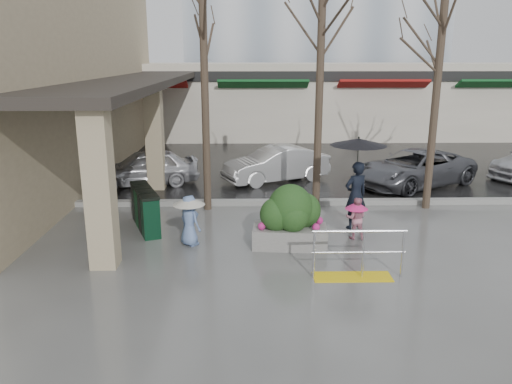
{
  "coord_description": "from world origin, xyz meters",
  "views": [
    {
      "loc": [
        -0.86,
        -10.54,
        4.37
      ],
      "look_at": [
        -0.63,
        0.71,
        1.3
      ],
      "focal_mm": 35.0,
      "sensor_mm": 36.0,
      "label": 1
    }
  ],
  "objects_px": {
    "tree_midwest": "(322,23)",
    "car_a": "(145,168)",
    "child_pink": "(356,215)",
    "news_boxes": "(145,209)",
    "handrail": "(356,260)",
    "car_c": "(414,168)",
    "child_blue": "(189,215)",
    "planter": "(290,217)",
    "woman": "(357,173)",
    "car_b": "(276,164)",
    "tree_west": "(203,29)",
    "tree_mideast": "(441,38)"
  },
  "relations": [
    {
      "from": "tree_west",
      "to": "car_a",
      "type": "relative_size",
      "value": 1.84
    },
    {
      "from": "tree_midwest",
      "to": "planter",
      "type": "height_order",
      "value": "tree_midwest"
    },
    {
      "from": "planter",
      "to": "tree_midwest",
      "type": "bearing_deg",
      "value": 71.27
    },
    {
      "from": "woman",
      "to": "child_pink",
      "type": "relative_size",
      "value": 2.31
    },
    {
      "from": "tree_west",
      "to": "car_a",
      "type": "height_order",
      "value": "tree_west"
    },
    {
      "from": "tree_west",
      "to": "tree_mideast",
      "type": "xyz_separation_m",
      "value": [
        6.5,
        0.0,
        -0.22
      ]
    },
    {
      "from": "handrail",
      "to": "child_pink",
      "type": "xyz_separation_m",
      "value": [
        0.47,
        2.25,
        0.22
      ]
    },
    {
      "from": "child_pink",
      "to": "car_c",
      "type": "relative_size",
      "value": 0.23
    },
    {
      "from": "woman",
      "to": "planter",
      "type": "distance_m",
      "value": 2.32
    },
    {
      "from": "tree_west",
      "to": "woman",
      "type": "xyz_separation_m",
      "value": [
        3.97,
        -1.78,
        -3.6
      ]
    },
    {
      "from": "tree_mideast",
      "to": "car_a",
      "type": "xyz_separation_m",
      "value": [
        -8.9,
        2.88,
        -4.23
      ]
    },
    {
      "from": "child_pink",
      "to": "news_boxes",
      "type": "distance_m",
      "value": 5.4
    },
    {
      "from": "child_pink",
      "to": "handrail",
      "type": "bearing_deg",
      "value": 88.59
    },
    {
      "from": "child_blue",
      "to": "news_boxes",
      "type": "distance_m",
      "value": 1.78
    },
    {
      "from": "tree_mideast",
      "to": "handrail",
      "type": "bearing_deg",
      "value": -123.19
    },
    {
      "from": "handrail",
      "to": "car_b",
      "type": "xyz_separation_m",
      "value": [
        -1.14,
        8.15,
        0.25
      ]
    },
    {
      "from": "car_c",
      "to": "handrail",
      "type": "bearing_deg",
      "value": -56.33
    },
    {
      "from": "handrail",
      "to": "car_c",
      "type": "bearing_deg",
      "value": 64.01
    },
    {
      "from": "tree_midwest",
      "to": "car_a",
      "type": "distance_m",
      "value": 7.8
    },
    {
      "from": "handrail",
      "to": "child_blue",
      "type": "distance_m",
      "value": 4.06
    },
    {
      "from": "child_blue",
      "to": "planter",
      "type": "relative_size",
      "value": 0.68
    },
    {
      "from": "tree_mideast",
      "to": "planter",
      "type": "height_order",
      "value": "tree_mideast"
    },
    {
      "from": "handrail",
      "to": "woman",
      "type": "height_order",
      "value": "woman"
    },
    {
      "from": "tree_west",
      "to": "handrail",
      "type": "bearing_deg",
      "value": -55.01
    },
    {
      "from": "news_boxes",
      "to": "car_b",
      "type": "relative_size",
      "value": 0.51
    },
    {
      "from": "tree_west",
      "to": "tree_mideast",
      "type": "relative_size",
      "value": 1.05
    },
    {
      "from": "tree_west",
      "to": "woman",
      "type": "distance_m",
      "value": 5.64
    },
    {
      "from": "tree_west",
      "to": "car_a",
      "type": "bearing_deg",
      "value": 129.77
    },
    {
      "from": "woman",
      "to": "child_blue",
      "type": "xyz_separation_m",
      "value": [
        -4.18,
        -1.12,
        -0.75
      ]
    },
    {
      "from": "woman",
      "to": "child_blue",
      "type": "bearing_deg",
      "value": -8.06
    },
    {
      "from": "tree_west",
      "to": "child_pink",
      "type": "relative_size",
      "value": 6.48
    },
    {
      "from": "tree_mideast",
      "to": "news_boxes",
      "type": "height_order",
      "value": "tree_mideast"
    },
    {
      "from": "news_boxes",
      "to": "car_b",
      "type": "xyz_separation_m",
      "value": [
        3.72,
        5.04,
        0.09
      ]
    },
    {
      "from": "car_a",
      "to": "tree_mideast",
      "type": "bearing_deg",
      "value": 56.71
    },
    {
      "from": "woman",
      "to": "car_a",
      "type": "bearing_deg",
      "value": -59.28
    },
    {
      "from": "woman",
      "to": "car_b",
      "type": "height_order",
      "value": "woman"
    },
    {
      "from": "tree_midwest",
      "to": "woman",
      "type": "height_order",
      "value": "tree_midwest"
    },
    {
      "from": "tree_mideast",
      "to": "car_a",
      "type": "height_order",
      "value": "tree_mideast"
    },
    {
      "from": "child_blue",
      "to": "woman",
      "type": "bearing_deg",
      "value": -120.6
    },
    {
      "from": "tree_midwest",
      "to": "tree_mideast",
      "type": "xyz_separation_m",
      "value": [
        3.3,
        -0.0,
        -0.37
      ]
    },
    {
      "from": "tree_midwest",
      "to": "news_boxes",
      "type": "relative_size",
      "value": 3.58
    },
    {
      "from": "tree_midwest",
      "to": "tree_mideast",
      "type": "distance_m",
      "value": 3.32
    },
    {
      "from": "car_a",
      "to": "car_b",
      "type": "height_order",
      "value": "same"
    },
    {
      "from": "tree_midwest",
      "to": "car_a",
      "type": "height_order",
      "value": "tree_midwest"
    },
    {
      "from": "handrail",
      "to": "car_a",
      "type": "xyz_separation_m",
      "value": [
        -5.76,
        7.68,
        0.25
      ]
    },
    {
      "from": "handrail",
      "to": "tree_midwest",
      "type": "relative_size",
      "value": 0.27
    },
    {
      "from": "child_pink",
      "to": "car_c",
      "type": "bearing_deg",
      "value": -110.89
    },
    {
      "from": "tree_midwest",
      "to": "car_b",
      "type": "height_order",
      "value": "tree_midwest"
    },
    {
      "from": "handrail",
      "to": "tree_mideast",
      "type": "relative_size",
      "value": 0.29
    },
    {
      "from": "woman",
      "to": "news_boxes",
      "type": "height_order",
      "value": "woman"
    }
  ]
}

